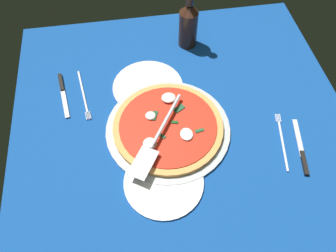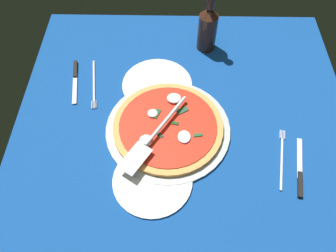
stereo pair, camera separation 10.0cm
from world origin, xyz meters
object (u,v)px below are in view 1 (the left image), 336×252
Objects in this scene: pizza_server at (157,137)px; pizza at (168,126)px; place_setting_far at (73,94)px; dinner_plate_right at (148,87)px; beer_bottle at (188,24)px; place_setting_near at (292,147)px; dinner_plate_left at (164,182)px.

pizza is at bearing 174.68° from pizza_server.
place_setting_far is (18.80, 28.54, -1.69)cm from pizza.
beer_bottle is (18.75, -16.91, 8.77)cm from dinner_plate_right.
beer_bottle is (41.55, -17.01, 4.66)cm from pizza_server.
place_setting_near is 70.50cm from place_setting_far.
beer_bottle is at bearing -17.51° from dinner_plate_left.
dinner_plate_right is 24.64cm from place_setting_far.
place_setting_far reaches higher than dinner_plate_left.
place_setting_far is at bearing 113.00° from beer_bottle.
dinner_plate_right is at bearing 78.88° from place_setting_far.
place_setting_far is 0.93× the size of beer_bottle.
pizza_server is at bearing 179.75° from dinner_plate_right.
place_setting_far is at bearing 34.46° from dinner_plate_left.
dinner_plate_right is 1.03× the size of place_setting_far.
dinner_plate_left and dinner_plate_right have the same top height.
beer_bottle is at bearing -19.62° from pizza.
pizza is 1.22× the size of pizza_server.
beer_bottle reaches higher than place_setting_near.
pizza_server is (-5.12, 4.03, 2.57)cm from pizza.
dinner_plate_left is 0.95× the size of dinner_plate_right.
place_setting_far is (1.12, 24.61, -0.15)cm from dinner_plate_right.
pizza_server is at bearing 91.28° from place_setting_near.
dinner_plate_left is 0.99× the size of place_setting_near.
dinner_plate_right is 0.85× the size of pizza_server.
pizza_server reaches higher than place_setting_far.
place_setting_near is (-11.92, -34.91, -1.68)cm from pizza.
place_setting_far is at bearing 56.63° from pizza.
dinner_plate_left is 43.54cm from place_setting_far.
beer_bottle is (53.53, -16.89, 8.77)cm from dinner_plate_left.
pizza is 39.34cm from beer_bottle.
place_setting_near is 0.91× the size of beer_bottle.
dinner_plate_left is 0.81× the size of pizza_server.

